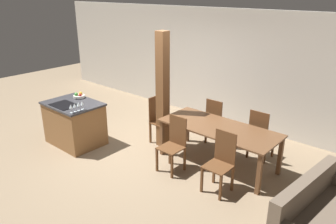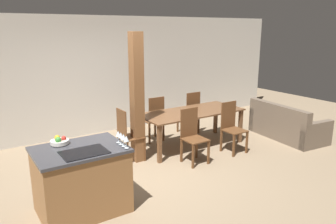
% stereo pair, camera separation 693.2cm
% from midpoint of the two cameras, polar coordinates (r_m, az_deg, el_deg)
% --- Properties ---
extents(ground_plane, '(16.00, 16.00, 0.00)m').
position_cam_midpoint_polar(ground_plane, '(5.23, 25.27, -13.43)').
color(ground_plane, '#847056').
extents(wall_back, '(11.20, 0.08, 2.70)m').
position_cam_midpoint_polar(wall_back, '(7.13, 33.08, 5.97)').
color(wall_back, beige).
rests_on(wall_back, ground_plane).
extents(kitchen_island, '(1.16, 0.87, 0.91)m').
position_cam_midpoint_polar(kitchen_island, '(4.92, 9.32, -7.52)').
color(kitchen_island, olive).
rests_on(kitchen_island, ground_plane).
extents(fruit_bowl, '(0.24, 0.24, 0.11)m').
position_cam_midpoint_polar(fruit_bowl, '(5.02, 9.70, -0.72)').
color(fruit_bowl, silver).
rests_on(fruit_bowl, kitchen_island).
extents(wine_glass_near, '(0.07, 0.07, 0.17)m').
position_cam_midpoint_polar(wine_glass_near, '(4.16, 13.05, -4.31)').
color(wine_glass_near, silver).
rests_on(wine_glass_near, kitchen_island).
extents(wine_glass_middle, '(0.07, 0.07, 0.17)m').
position_cam_midpoint_polar(wine_glass_middle, '(4.23, 13.59, -3.94)').
color(wine_glass_middle, silver).
rests_on(wine_glass_middle, kitchen_island).
extents(wine_glass_far, '(0.07, 0.07, 0.17)m').
position_cam_midpoint_polar(wine_glass_far, '(4.30, 14.12, -3.58)').
color(wine_glass_far, silver).
rests_on(wine_glass_far, kitchen_island).
extents(wine_glass_end, '(0.07, 0.07, 0.17)m').
position_cam_midpoint_polar(wine_glass_end, '(4.37, 14.62, -3.24)').
color(wine_glass_end, silver).
rests_on(wine_glass_end, kitchen_island).
extents(dining_table, '(2.19, 0.93, 0.75)m').
position_cam_midpoint_polar(dining_table, '(5.42, 43.30, -8.08)').
color(dining_table, brown).
rests_on(dining_table, ground_plane).
extents(dining_chair_near_left, '(0.40, 0.40, 1.00)m').
position_cam_midpoint_polar(dining_chair_near_left, '(4.84, 37.12, -11.58)').
color(dining_chair_near_left, brown).
rests_on(dining_chair_near_left, ground_plane).
extents(dining_chair_near_right, '(0.40, 0.40, 1.00)m').
position_cam_midpoint_polar(dining_chair_near_right, '(4.95, 48.63, -14.04)').
color(dining_chair_near_right, brown).
rests_on(dining_chair_near_right, ground_plane).
extents(dining_chair_far_left, '(0.40, 0.40, 1.00)m').
position_cam_midpoint_polar(dining_chair_far_left, '(6.08, 38.39, -5.70)').
color(dining_chair_far_left, brown).
rests_on(dining_chair_far_left, ground_plane).
extents(dining_chair_far_right, '(0.40, 0.40, 1.00)m').
position_cam_midpoint_polar(dining_chair_far_right, '(6.17, 47.40, -7.76)').
color(dining_chair_far_right, brown).
rests_on(dining_chair_far_right, ground_plane).
extents(dining_chair_head_end, '(0.40, 0.40, 1.00)m').
position_cam_midpoint_polar(dining_chair_head_end, '(5.53, 27.82, -5.79)').
color(dining_chair_head_end, brown).
rests_on(dining_chair_head_end, ground_plane).
extents(couch, '(1.00, 1.74, 0.80)m').
position_cam_midpoint_polar(couch, '(5.59, 65.33, -19.19)').
color(couch, brown).
rests_on(couch, ground_plane).
extents(timber_post, '(0.20, 0.20, 2.37)m').
position_cam_midpoint_polar(timber_post, '(5.19, 30.67, 0.02)').
color(timber_post, brown).
rests_on(timber_post, ground_plane).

